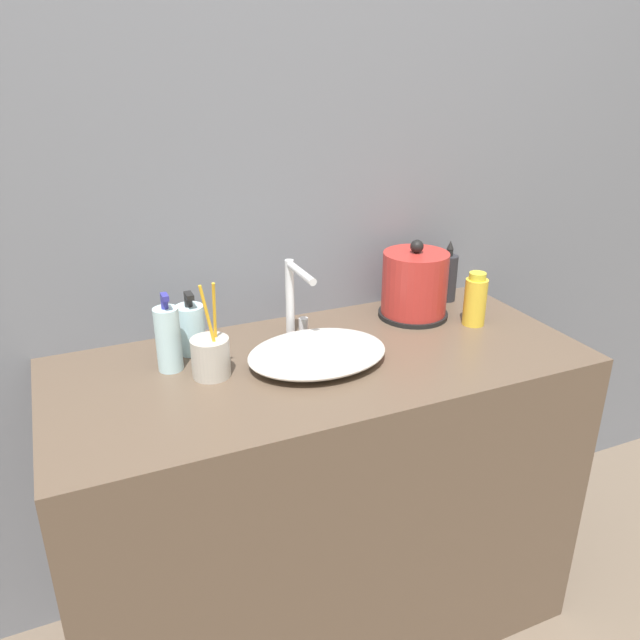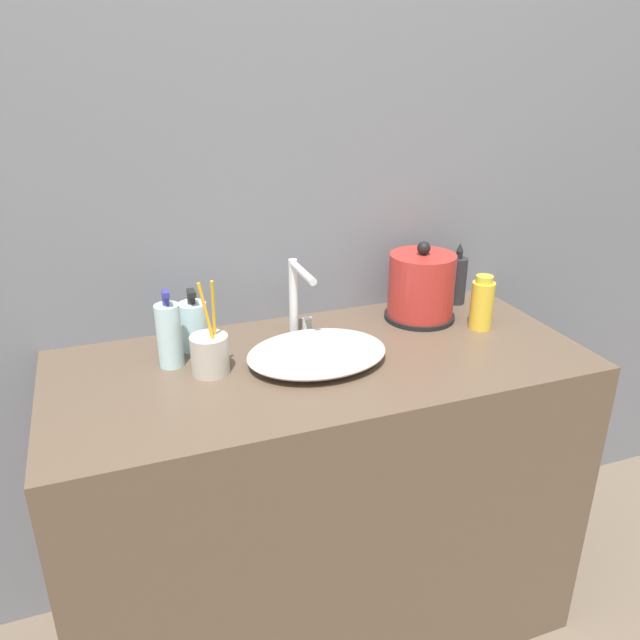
{
  "view_description": "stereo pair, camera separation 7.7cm",
  "coord_description": "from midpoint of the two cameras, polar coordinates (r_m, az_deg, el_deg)",
  "views": [
    {
      "loc": [
        -0.52,
        -0.91,
        1.45
      ],
      "look_at": [
        -0.0,
        0.27,
        0.9
      ],
      "focal_mm": 35.0,
      "sensor_mm": 36.0,
      "label": 1
    },
    {
      "loc": [
        -0.45,
        -0.94,
        1.45
      ],
      "look_at": [
        -0.0,
        0.27,
        0.9
      ],
      "focal_mm": 35.0,
      "sensor_mm": 36.0,
      "label": 2
    }
  ],
  "objects": [
    {
      "name": "hand_cream_bottle",
      "position": [
        1.8,
        10.41,
        3.9
      ],
      "size": [
        0.05,
        0.05,
        0.18
      ],
      "color": "#28282D",
      "rests_on": "vanity_counter"
    },
    {
      "name": "faucet",
      "position": [
        1.52,
        -3.77,
        2.26
      ],
      "size": [
        0.06,
        0.16,
        0.2
      ],
      "color": "silver",
      "rests_on": "vanity_counter"
    },
    {
      "name": "shampoo_bottle",
      "position": [
        1.5,
        -13.18,
        -0.79
      ],
      "size": [
        0.07,
        0.07,
        0.15
      ],
      "color": "silver",
      "rests_on": "vanity_counter"
    },
    {
      "name": "mouthwash_bottle",
      "position": [
        1.65,
        12.72,
        1.78
      ],
      "size": [
        0.06,
        0.06,
        0.14
      ],
      "color": "gold",
      "rests_on": "vanity_counter"
    },
    {
      "name": "toothbrush_cup",
      "position": [
        1.38,
        -11.54,
        -3.31
      ],
      "size": [
        0.08,
        0.08,
        0.22
      ],
      "color": "#B7B2A8",
      "rests_on": "vanity_counter"
    },
    {
      "name": "lotion_bottle",
      "position": [
        1.42,
        -15.23,
        -1.66
      ],
      "size": [
        0.06,
        0.06,
        0.18
      ],
      "color": "silver",
      "rests_on": "vanity_counter"
    },
    {
      "name": "electric_kettle",
      "position": [
        1.67,
        7.33,
        3.01
      ],
      "size": [
        0.19,
        0.19,
        0.21
      ],
      "color": "black",
      "rests_on": "vanity_counter"
    },
    {
      "name": "vanity_counter",
      "position": [
        1.67,
        -1.21,
        -16.07
      ],
      "size": [
        1.24,
        0.55,
        0.8
      ],
      "color": "brown",
      "rests_on": "ground_plane"
    },
    {
      "name": "wall_back",
      "position": [
        1.58,
        -5.8,
        17.38
      ],
      "size": [
        6.0,
        0.04,
        2.6
      ],
      "color": "slate",
      "rests_on": "ground_plane"
    },
    {
      "name": "sink_basin",
      "position": [
        1.42,
        -1.79,
        -3.05
      ],
      "size": [
        0.32,
        0.25,
        0.05
      ],
      "color": "white",
      "rests_on": "vanity_counter"
    }
  ]
}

